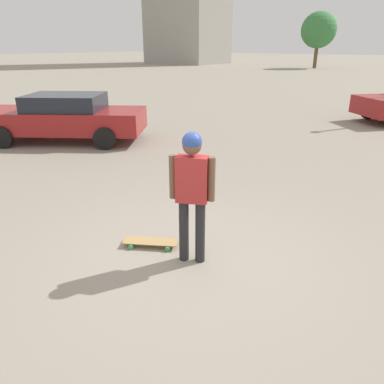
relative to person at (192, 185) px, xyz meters
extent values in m
plane|color=gray|center=(0.00, 0.00, -1.10)|extent=(220.00, 220.00, 0.00)
cylinder|color=#262628|center=(-0.05, 0.10, -0.66)|extent=(0.13, 0.13, 0.87)
cylinder|color=#262628|center=(0.05, -0.10, -0.66)|extent=(0.13, 0.13, 0.87)
cube|color=#B22D2D|center=(0.00, 0.00, 0.07)|extent=(0.35, 0.45, 0.60)
cylinder|color=brown|center=(-0.11, 0.22, 0.09)|extent=(0.09, 0.09, 0.57)
cylinder|color=brown|center=(0.11, -0.22, 0.09)|extent=(0.09, 0.09, 0.57)
sphere|color=brown|center=(0.00, 0.00, 0.51)|extent=(0.24, 0.24, 0.24)
sphere|color=#2D4799|center=(0.00, 0.00, 0.55)|extent=(0.25, 0.25, 0.25)
cube|color=tan|center=(-0.05, 0.71, -1.02)|extent=(0.59, 0.79, 0.01)
cylinder|color=green|center=(-0.30, 0.87, -1.06)|extent=(0.06, 0.08, 0.07)
cylinder|color=green|center=(-0.07, 1.00, -1.06)|extent=(0.06, 0.08, 0.07)
cylinder|color=green|center=(-0.03, 0.41, -1.06)|extent=(0.06, 0.08, 0.07)
cylinder|color=green|center=(0.19, 0.54, -1.06)|extent=(0.06, 0.08, 0.07)
cube|color=maroon|center=(3.17, 7.10, -0.47)|extent=(4.12, 4.94, 0.63)
cube|color=#1E232D|center=(3.23, 7.00, 0.07)|extent=(2.54, 2.67, 0.45)
cylinder|color=black|center=(1.60, 7.82, -0.79)|extent=(0.51, 0.63, 0.62)
cylinder|color=black|center=(3.12, 8.82, -0.79)|extent=(0.51, 0.63, 0.62)
cylinder|color=black|center=(3.22, 5.38, -0.79)|extent=(0.51, 0.63, 0.62)
cylinder|color=black|center=(4.73, 6.38, -0.79)|extent=(0.51, 0.63, 0.62)
cylinder|color=black|center=(12.45, 0.54, -0.79)|extent=(0.59, 0.56, 0.61)
cylinder|color=brown|center=(43.81, 13.70, 0.32)|extent=(0.42, 0.42, 2.85)
sphere|color=#387A3D|center=(43.81, 13.70, 3.18)|extent=(4.09, 4.09, 4.09)
camera|label=1|loc=(-3.56, -2.62, 1.65)|focal=35.00mm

